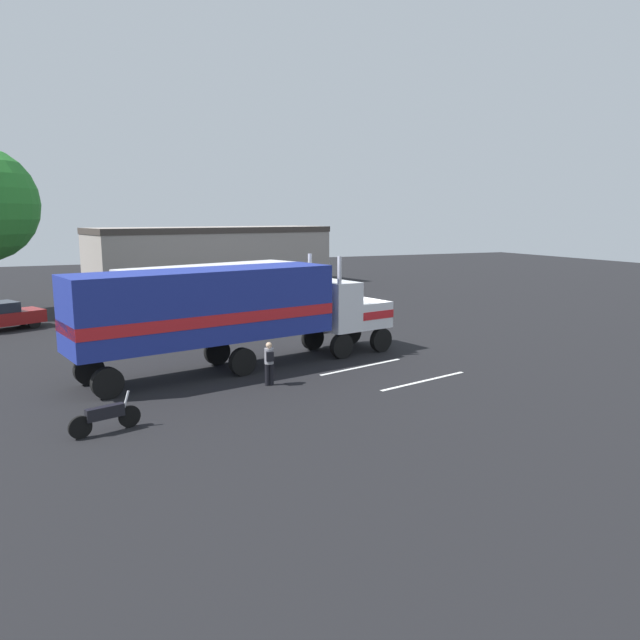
% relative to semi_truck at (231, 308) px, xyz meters
% --- Properties ---
extents(ground_plane, '(120.00, 120.00, 0.00)m').
position_rel_semi_truck_xyz_m(ground_plane, '(6.53, 1.67, -2.52)').
color(ground_plane, black).
extents(lane_stripe_near, '(4.30, 1.27, 0.01)m').
position_rel_semi_truck_xyz_m(lane_stripe_near, '(5.03, -1.83, -2.52)').
color(lane_stripe_near, silver).
rests_on(lane_stripe_near, ground_plane).
extents(lane_stripe_mid, '(4.32, 1.15, 0.01)m').
position_rel_semi_truck_xyz_m(lane_stripe_mid, '(6.16, -4.74, -2.52)').
color(lane_stripe_mid, silver).
rests_on(lane_stripe_mid, ground_plane).
extents(semi_truck, '(14.36, 5.53, 4.50)m').
position_rel_semi_truck_xyz_m(semi_truck, '(0.00, 0.00, 0.00)').
color(semi_truck, silver).
rests_on(semi_truck, ground_plane).
extents(person_bystander, '(0.34, 0.47, 1.63)m').
position_rel_semi_truck_xyz_m(person_bystander, '(0.60, -2.90, -1.63)').
color(person_bystander, black).
rests_on(person_bystander, ground_plane).
extents(parked_bus, '(11.23, 6.03, 3.40)m').
position_rel_semi_truck_xyz_m(parked_bus, '(1.96, 11.06, -0.46)').
color(parked_bus, silver).
rests_on(parked_bus, ground_plane).
extents(motorcycle, '(2.04, 0.72, 1.12)m').
position_rel_semi_truck_xyz_m(motorcycle, '(-5.37, -5.69, -2.04)').
color(motorcycle, black).
rests_on(motorcycle, ground_plane).
extents(building_backdrop, '(22.00, 10.40, 5.28)m').
position_rel_semi_truck_xyz_m(building_backdrop, '(6.74, 29.33, 0.33)').
color(building_backdrop, '#9E938C').
rests_on(building_backdrop, ground_plane).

